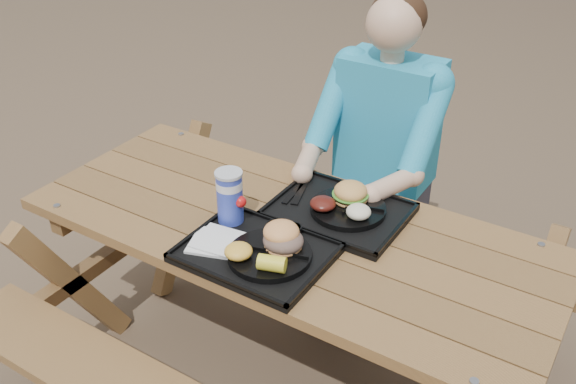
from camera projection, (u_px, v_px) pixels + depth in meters
The scene contains 18 objects.
ground at pixel (288, 381), 2.55m from camera, with size 60.00×60.00×0.00m, color #999999.
picnic_table at pixel (288, 309), 2.35m from camera, with size 1.80×1.49×0.75m, color #999999, non-canonical shape.
tray_near at pixel (256, 253), 2.00m from camera, with size 0.45×0.35×0.02m, color black.
tray_far at pixel (339, 212), 2.20m from camera, with size 0.45×0.35×0.02m, color black.
plate_near at pixel (270, 255), 1.96m from camera, with size 0.26×0.26×0.02m, color black.
plate_far at pixel (348, 209), 2.19m from camera, with size 0.26×0.26×0.02m, color black.
napkin_stack at pixel (214, 241), 2.03m from camera, with size 0.15×0.15×0.02m, color white.
soda_cup at pixel (230, 198), 2.10m from camera, with size 0.09×0.09×0.17m, color #162AA5.
condiment_bbq at pixel (275, 227), 2.08m from camera, with size 0.05×0.05×0.03m, color black.
condiment_mustard at pixel (293, 231), 2.06m from camera, with size 0.06×0.06×0.03m, color yellow.
sandwich at pixel (283, 231), 1.95m from camera, with size 0.12×0.12×0.12m, color #F49D56, non-canonical shape.
mac_cheese at pixel (238, 251), 1.93m from camera, with size 0.09×0.09×0.04m, color yellow.
corn_cob at pixel (272, 263), 1.87m from camera, with size 0.08×0.08×0.05m, color yellow, non-canonical shape.
cutlery_far at pixel (299, 194), 2.28m from camera, with size 0.03×0.15×0.01m, color black.
burger at pixel (351, 187), 2.18m from camera, with size 0.12×0.12×0.10m, color #E29F4F, non-canonical shape.
baked_beans at pixel (323, 204), 2.16m from camera, with size 0.09×0.09×0.04m, color #501610.
potato_salad at pixel (359, 212), 2.11m from camera, with size 0.08×0.08×0.05m, color white.
diner at pixel (382, 173), 2.68m from camera, with size 0.48×0.84×1.28m, color teal, non-canonical shape.
Camera 1 is at (0.95, -1.51, 1.97)m, focal length 40.00 mm.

